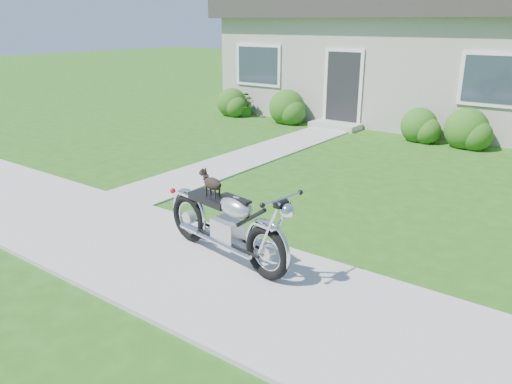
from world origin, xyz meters
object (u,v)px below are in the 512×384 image
house (434,47)px  potted_plant_right (413,127)px  potted_plant_left (246,104)px  motorcycle_with_dog (227,223)px

house → potted_plant_right: 3.98m
potted_plant_left → potted_plant_right: size_ratio=1.27×
potted_plant_right → potted_plant_left: bearing=180.0°
house → motorcycle_with_dog: house is taller
motorcycle_with_dog → potted_plant_right: bearing=103.6°
potted_plant_left → motorcycle_with_dog: bearing=-53.6°
potted_plant_right → motorcycle_with_dog: 8.24m
potted_plant_left → potted_plant_right: (5.46, 0.00, -0.09)m
house → potted_plant_right: bearing=-77.1°
house → potted_plant_left: house is taller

